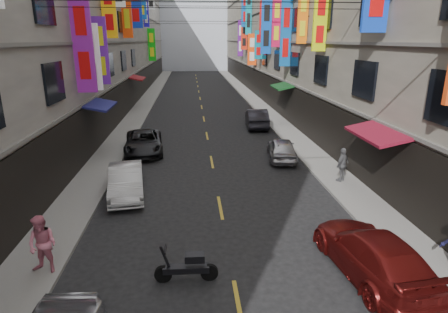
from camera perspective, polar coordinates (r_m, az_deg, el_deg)
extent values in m
cube|color=slate|center=(38.81, -12.39, 7.32)|extent=(2.00, 90.00, 0.12)
cube|color=slate|center=(39.14, 5.47, 7.72)|extent=(2.00, 90.00, 0.12)
cube|color=#9A958C|center=(39.59, -22.55, 20.39)|extent=(10.00, 90.00, 19.00)
cube|color=black|center=(38.73, -13.94, 9.35)|extent=(0.12, 85.50, 3.00)
cube|color=#66635E|center=(38.54, -14.11, 11.85)|extent=(0.16, 90.00, 0.14)
cube|color=#66635E|center=(38.39, -14.47, 16.60)|extent=(0.16, 90.00, 0.14)
cube|color=#66635E|center=(38.51, -14.85, 21.36)|extent=(0.16, 90.00, 0.14)
cube|color=gray|center=(40.24, 14.92, 21.01)|extent=(10.00, 90.00, 19.00)
cube|color=black|center=(39.11, 6.92, 9.80)|extent=(0.12, 85.50, 3.00)
cube|color=#66635E|center=(38.93, 7.00, 12.28)|extent=(0.16, 90.00, 0.14)
cube|color=#66635E|center=(38.78, 7.17, 17.00)|extent=(0.16, 90.00, 0.14)
cube|color=#66635E|center=(38.90, 7.36, 21.71)|extent=(0.16, 90.00, 0.14)
cube|color=silver|center=(88.06, -4.66, 20.20)|extent=(18.00, 8.00, 22.00)
cube|color=#761780|center=(20.81, -20.70, 15.80)|extent=(0.99, 0.18, 4.86)
cylinder|color=black|center=(20.83, -20.84, 15.79)|extent=(1.09, 0.08, 0.08)
cube|color=white|center=(22.68, -19.42, 14.04)|extent=(0.85, 0.18, 3.60)
cylinder|color=black|center=(22.69, -19.55, 14.03)|extent=(0.95, 0.08, 0.08)
cube|color=#CCE10B|center=(23.67, 14.45, 19.42)|extent=(0.81, 0.18, 3.41)
cylinder|color=black|center=(23.69, 14.57, 19.41)|extent=(0.91, 0.08, 0.08)
cube|color=#551889|center=(24.77, -18.27, 15.01)|extent=(0.87, 0.18, 3.98)
cylinder|color=black|center=(24.78, -18.38, 15.00)|extent=(0.97, 0.08, 0.08)
cube|color=orange|center=(27.32, 11.91, 20.18)|extent=(0.69, 0.18, 3.53)
cylinder|color=black|center=(27.33, 12.02, 20.17)|extent=(0.79, 0.08, 0.08)
cube|color=#F2A70C|center=(28.09, -17.16, 20.63)|extent=(0.95, 0.18, 3.69)
cylinder|color=black|center=(28.10, -17.26, 20.62)|extent=(1.05, 0.08, 0.08)
cube|color=#0E56A6|center=(31.24, 9.40, 18.10)|extent=(0.84, 0.18, 5.10)
cylinder|color=black|center=(31.25, 9.49, 18.09)|extent=(0.94, 0.08, 0.08)
cube|color=#D31346|center=(34.78, 8.01, 19.63)|extent=(0.78, 0.18, 4.16)
cylinder|color=black|center=(34.79, 8.09, 19.62)|extent=(0.88, 0.08, 0.08)
cube|color=#E23C0C|center=(36.00, -14.72, 21.65)|extent=(0.87, 0.18, 5.71)
cylinder|color=black|center=(36.00, -14.80, 21.64)|extent=(0.97, 0.08, 0.08)
cube|color=#0F4CB8|center=(38.58, 6.47, 19.19)|extent=(1.00, 0.18, 5.27)
cylinder|color=black|center=(38.59, 6.55, 19.18)|extent=(1.10, 0.08, 0.08)
cube|color=#0D29A0|center=(40.54, -13.38, 21.59)|extent=(1.24, 0.18, 4.36)
cylinder|color=black|center=(40.55, -13.45, 21.59)|extent=(1.34, 0.08, 0.08)
cube|color=red|center=(41.14, 5.97, 20.28)|extent=(0.73, 0.18, 3.31)
cylinder|color=black|center=(41.15, 6.04, 20.28)|extent=(0.83, 0.08, 0.08)
cube|color=#0C7792|center=(42.76, 5.29, 16.58)|extent=(0.89, 0.18, 3.00)
cylinder|color=black|center=(42.77, 5.36, 16.58)|extent=(0.99, 0.08, 0.08)
cube|color=#111ACB|center=(44.22, -12.97, 20.68)|extent=(0.78, 0.18, 3.09)
cylinder|color=black|center=(44.22, -13.04, 20.68)|extent=(0.88, 0.08, 0.08)
cube|color=#0E4EAE|center=(46.77, -12.48, 21.91)|extent=(1.03, 0.18, 3.52)
cylinder|color=black|center=(46.78, -12.55, 21.91)|extent=(1.13, 0.08, 0.08)
cube|color=#FA450D|center=(46.61, 4.30, 15.95)|extent=(1.05, 0.18, 3.63)
cylinder|color=black|center=(46.62, 4.36, 15.95)|extent=(1.15, 0.08, 0.08)
cube|color=#0C8699|center=(50.91, 3.78, 21.51)|extent=(0.77, 0.18, 6.14)
cylinder|color=black|center=(50.92, 3.84, 21.51)|extent=(0.87, 0.08, 0.08)
cube|color=#1B0DA1|center=(52.77, -11.79, 20.68)|extent=(0.69, 0.18, 3.51)
cylinder|color=black|center=(52.78, -11.85, 20.68)|extent=(0.79, 0.08, 0.08)
cube|color=#0F56B0|center=(52.96, 3.27, 21.57)|extent=(1.03, 0.18, 4.55)
cylinder|color=black|center=(52.97, 3.33, 21.57)|extent=(1.13, 0.08, 0.08)
cube|color=red|center=(54.15, 3.08, 17.88)|extent=(0.86, 0.18, 3.65)
cylinder|color=black|center=(54.16, 3.14, 17.88)|extent=(0.96, 0.08, 0.08)
cube|color=#0D930F|center=(56.09, -10.96, 16.36)|extent=(1.02, 0.18, 4.42)
cylinder|color=black|center=(56.10, -11.01, 16.36)|extent=(1.12, 0.08, 0.08)
cube|color=#59167A|center=(58.58, 2.49, 17.55)|extent=(0.75, 0.18, 5.13)
cylinder|color=black|center=(58.59, 2.55, 17.54)|extent=(0.85, 0.08, 0.08)
cube|color=maroon|center=(16.18, 22.28, 3.34)|extent=(1.39, 3.20, 0.41)
cube|color=navy|center=(22.83, -18.38, 7.51)|extent=(1.39, 3.20, 0.41)
cube|color=#11431A|center=(31.05, 8.87, 10.57)|extent=(1.39, 3.20, 0.41)
cube|color=maroon|center=(38.47, -13.12, 11.61)|extent=(1.39, 3.20, 0.41)
cylinder|color=black|center=(18.05, -1.74, 22.56)|extent=(14.00, 0.04, 0.04)
cylinder|color=black|center=(32.09, -3.38, 22.41)|extent=(14.00, 0.04, 0.04)
cylinder|color=black|center=(46.00, -3.96, 19.86)|extent=(14.00, 0.04, 0.04)
cube|color=gold|center=(10.36, 2.26, -21.93)|extent=(0.12, 2.20, 0.01)
cube|color=gold|center=(15.45, -0.57, -7.75)|extent=(0.12, 2.20, 0.01)
cube|color=gold|center=(21.02, -1.87, -0.82)|extent=(0.12, 2.20, 0.01)
cube|color=gold|center=(26.78, -2.61, 3.17)|extent=(0.12, 2.20, 0.01)
cube|color=gold|center=(32.63, -3.09, 5.75)|extent=(0.12, 2.20, 0.01)
cube|color=gold|center=(38.52, -3.42, 7.53)|extent=(0.12, 2.20, 0.01)
cube|color=gold|center=(44.44, -3.67, 8.84)|extent=(0.12, 2.20, 0.01)
cube|color=gold|center=(50.38, -3.86, 9.85)|extent=(0.12, 2.20, 0.01)
cube|color=gold|center=(56.34, -4.01, 10.64)|extent=(0.12, 2.20, 0.01)
cube|color=gold|center=(62.30, -4.14, 11.28)|extent=(0.12, 2.20, 0.01)
cube|color=gold|center=(68.27, -4.24, 11.81)|extent=(0.12, 2.20, 0.01)
cube|color=gold|center=(74.24, -4.33, 12.25)|extent=(0.12, 2.20, 0.01)
cylinder|color=black|center=(11.18, -9.24, -17.26)|extent=(0.50, 0.13, 0.50)
cylinder|color=black|center=(11.12, -2.25, -17.22)|extent=(0.50, 0.13, 0.50)
cube|color=black|center=(11.05, -5.77, -16.63)|extent=(1.31, 0.33, 0.18)
cube|color=black|center=(10.85, -4.46, -15.08)|extent=(0.56, 0.33, 0.22)
cylinder|color=black|center=(10.92, -8.81, -15.32)|extent=(0.36, 0.09, 0.88)
cylinder|color=black|center=(10.74, -8.90, -13.75)|extent=(0.07, 0.50, 0.06)
cylinder|color=black|center=(20.73, 8.19, -0.55)|extent=(0.20, 0.51, 0.50)
cylinder|color=black|center=(21.97, 8.01, 0.49)|extent=(0.20, 0.51, 0.50)
cube|color=black|center=(21.30, 8.11, 0.37)|extent=(0.52, 1.33, 0.18)
cube|color=black|center=(21.45, 8.12, 1.46)|extent=(0.41, 0.60, 0.22)
cylinder|color=black|center=(20.69, 8.23, 0.72)|extent=(0.14, 0.36, 0.88)
cylinder|color=black|center=(20.60, 8.27, 1.66)|extent=(0.50, 0.14, 0.06)
imported|color=silver|center=(16.92, -14.69, -3.62)|extent=(1.96, 4.20, 1.33)
imported|color=black|center=(23.07, -12.14, 2.14)|extent=(2.63, 4.91, 1.31)
imported|color=#5F1110|center=(11.89, 21.69, -13.60)|extent=(2.41, 4.92, 1.38)
imported|color=#B6B5BA|center=(21.56, 8.77, 1.19)|extent=(1.96, 3.86, 1.26)
imported|color=#25242B|center=(29.43, 5.00, 5.86)|extent=(1.85, 4.50, 1.45)
imported|color=pink|center=(12.08, -25.92, -12.00)|extent=(0.97, 0.79, 1.75)
imported|color=#5C5C5F|center=(18.50, 17.61, -1.18)|extent=(1.09, 1.02, 1.63)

